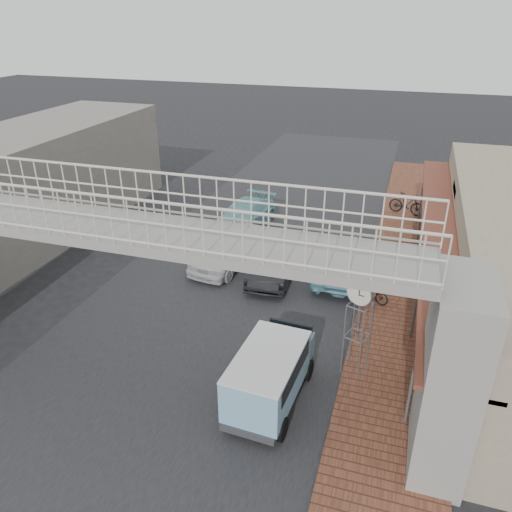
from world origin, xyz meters
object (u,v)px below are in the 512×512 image
Objects in this scene: street_clock at (361,297)px; angkot_van at (270,370)px; angkot_curb at (348,259)px; angkot_far at (243,216)px; dark_sedan at (276,259)px; motorcycle_near at (369,291)px; motorcycle_far at (407,204)px; arrow_sign at (386,282)px; white_hatchback at (227,248)px.

angkot_van is at bearing -118.53° from street_clock.
angkot_curb is 6.53m from angkot_far.
angkot_van is at bearing -78.75° from dark_sedan.
angkot_far is 8.59m from motorcycle_near.
motorcycle_far is 14.13m from street_clock.
angkot_far is at bearing 135.83° from motorcycle_far.
dark_sedan is 6.98m from street_clock.
angkot_curb is 1.39× the size of angkot_van.
angkot_curb is at bearing 15.52° from dark_sedan.
motorcycle_near is at bearing 108.75° from street_clock.
street_clock is 1.61m from arrow_sign.
white_hatchback is 2.36× the size of motorcycle_far.
dark_sedan is 6.28m from arrow_sign.
dark_sedan is 5.04m from angkot_far.
angkot_van is 1.23× the size of arrow_sign.
angkot_van reaches higher than dark_sedan.
street_clock is at bearing -34.83° from white_hatchback.
motorcycle_near is 3.52m from arrow_sign.
dark_sedan is 4.11m from motorcycle_near.
angkot_curb is 8.36m from angkot_van.
angkot_curb is at bearing 15.07° from white_hatchback.
motorcycle_near is 4.83m from street_clock.
angkot_curb is 2.35m from motorcycle_near.
angkot_far is 11.11m from arrow_sign.
white_hatchback is 0.88× the size of angkot_curb.
angkot_curb is (5.10, 0.65, -0.06)m from white_hatchback.
motorcycle_far is at bearing 56.97° from white_hatchback.
angkot_van is (4.12, -7.64, 0.35)m from white_hatchback.
white_hatchback is at bearing 99.48° from motorcycle_near.
motorcycle_far is 12.62m from arrow_sign.
dark_sedan is 0.87× the size of angkot_curb.
white_hatchback reaches higher than angkot_far.
angkot_curb is at bearing 118.55° from street_clock.
angkot_van is at bearing -60.22° from angkot_far.
motorcycle_far reaches higher than motorcycle_near.
angkot_curb is at bearing 50.43° from motorcycle_near.
dark_sedan reaches higher than angkot_far.
motorcycle_near is at bearing -169.26° from motorcycle_far.
angkot_curb is 6.76m from street_clock.
motorcycle_far is (3.01, 15.88, -0.45)m from angkot_van.
angkot_van is 1.93× the size of motorcycle_far.
arrow_sign reaches higher than angkot_far.
arrow_sign is at bearing -43.79° from dark_sedan.
angkot_curb is 3.29× the size of motorcycle_near.
angkot_van reaches higher than angkot_far.
angkot_curb is 5.48m from arrow_sign.
arrow_sign is at bearing 86.46° from street_clock.
angkot_curb reaches higher than motorcycle_far.
motorcycle_far is 0.64× the size of arrow_sign.
white_hatchback is 6.36m from motorcycle_near.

